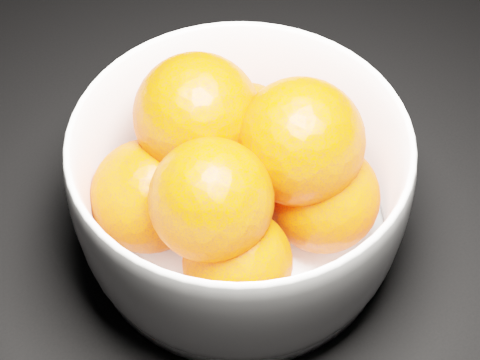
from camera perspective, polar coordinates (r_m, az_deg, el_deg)
bowl at (r=0.51m, az=0.00°, el=-0.43°), size 0.25×0.25×0.12m
orange_pile at (r=0.50m, az=-0.23°, el=0.77°), size 0.19×0.18×0.14m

